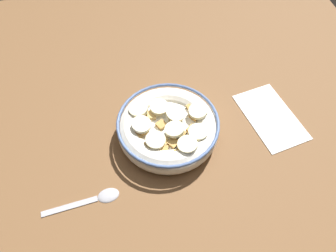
# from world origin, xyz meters

# --- Properties ---
(ground_plane) EXTENTS (1.06, 1.06, 0.02)m
(ground_plane) POSITION_xyz_m (0.00, 0.00, -0.01)
(ground_plane) COLOR brown
(cereal_bowl) EXTENTS (0.19, 0.19, 0.06)m
(cereal_bowl) POSITION_xyz_m (-0.00, 0.00, 0.03)
(cereal_bowl) COLOR silver
(cereal_bowl) RESTS_ON ground_plane
(spoon) EXTENTS (0.03, 0.13, 0.01)m
(spoon) POSITION_xyz_m (-0.10, 0.15, 0.00)
(spoon) COLOR #A5A5AD
(spoon) RESTS_ON ground_plane
(folded_napkin) EXTENTS (0.17, 0.12, 0.00)m
(folded_napkin) POSITION_xyz_m (0.00, -0.21, 0.00)
(folded_napkin) COLOR white
(folded_napkin) RESTS_ON ground_plane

